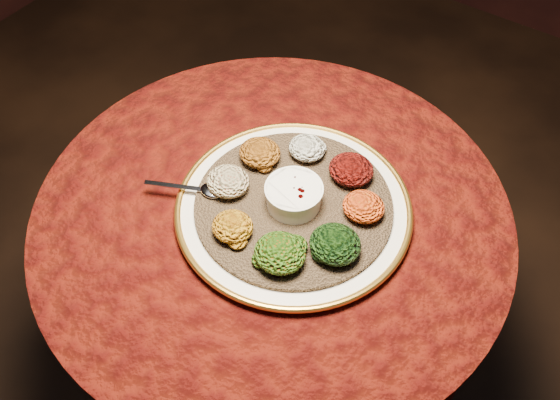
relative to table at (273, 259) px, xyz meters
The scene contains 13 objects.
table is the anchor object (origin of this frame).
platter 0.20m from the table, 24.72° to the left, with size 0.54×0.54×0.02m.
injera 0.21m from the table, 24.72° to the left, with size 0.39×0.39×0.01m, color brown.
stew_bowl 0.24m from the table, 24.72° to the left, with size 0.11×0.11×0.05m.
spoon 0.25m from the table, 154.94° to the right, with size 0.15×0.08×0.01m.
portion_ayib 0.27m from the table, 94.40° to the left, with size 0.08×0.07×0.04m, color silver.
portion_kitfo 0.29m from the table, 55.75° to the left, with size 0.09×0.09×0.04m, color black.
portion_tikil 0.29m from the table, 24.46° to the left, with size 0.08×0.08×0.04m, color #A4660D.
portion_gomen 0.29m from the table, 11.51° to the right, with size 0.10×0.09×0.05m, color black.
portion_mixveg 0.27m from the table, 48.86° to the right, with size 0.10×0.09×0.05m, color #A0400A.
portion_kik 0.25m from the table, 98.31° to the right, with size 0.08×0.08×0.04m, color #B3770F.
portion_timatim 0.25m from the table, 165.50° to the right, with size 0.09×0.08×0.04m, color maroon.
portion_shiro 0.25m from the table, 137.37° to the left, with size 0.09×0.08×0.04m, color #8C4B10.
Camera 1 is at (0.45, -0.62, 1.71)m, focal length 40.00 mm.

